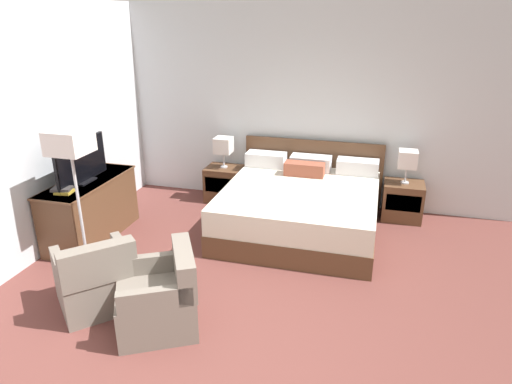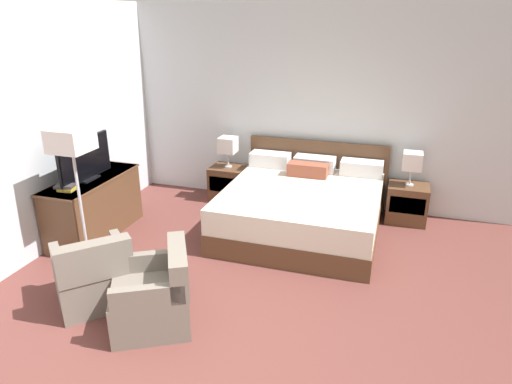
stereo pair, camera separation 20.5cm
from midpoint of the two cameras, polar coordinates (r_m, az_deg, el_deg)
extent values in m
plane|color=brown|center=(4.00, -8.00, -21.10)|extent=(11.32, 11.32, 0.00)
cube|color=silver|center=(6.72, 4.22, 10.53)|extent=(6.28, 0.06, 2.87)
cube|color=silver|center=(5.88, -26.20, 6.82)|extent=(0.06, 5.57, 2.87)
cube|color=brown|center=(6.02, 4.43, -3.76)|extent=(1.95, 1.99, 0.28)
cube|color=beige|center=(5.90, 4.51, -1.12)|extent=(1.93, 1.97, 0.32)
cube|color=brown|center=(6.83, 6.18, 2.45)|extent=(2.03, 0.05, 0.99)
cube|color=silver|center=(6.71, 0.39, 4.10)|extent=(0.57, 0.28, 0.20)
cube|color=silver|center=(6.58, 5.97, 3.63)|extent=(0.57, 0.28, 0.20)
cube|color=silver|center=(6.51, 11.70, 3.10)|extent=(0.57, 0.28, 0.20)
cube|color=brown|center=(6.34, 5.15, 2.86)|extent=(0.55, 0.22, 0.18)
cube|color=brown|center=(7.02, -4.80, 1.05)|extent=(0.54, 0.45, 0.53)
cube|color=#3C2718|center=(6.80, -5.45, 0.84)|extent=(0.46, 0.01, 0.23)
cube|color=brown|center=(6.64, 17.00, -1.07)|extent=(0.54, 0.45, 0.53)
cube|color=#3C2718|center=(6.41, 17.07, -1.36)|extent=(0.46, 0.01, 0.23)
cylinder|color=#B7B7BC|center=(6.93, -4.87, 3.16)|extent=(0.11, 0.11, 0.02)
cylinder|color=#B7B7BC|center=(6.89, -4.90, 4.07)|extent=(0.02, 0.02, 0.21)
cube|color=silver|center=(6.83, -4.96, 5.85)|extent=(0.25, 0.25, 0.23)
cylinder|color=#B7B7BC|center=(6.54, 17.25, 1.14)|extent=(0.11, 0.11, 0.02)
cylinder|color=#B7B7BC|center=(6.50, 17.36, 2.09)|extent=(0.02, 0.02, 0.21)
cube|color=silver|center=(6.44, 17.58, 3.95)|extent=(0.25, 0.25, 0.23)
cube|color=brown|center=(6.17, -20.87, -2.05)|extent=(0.53, 1.36, 0.77)
cube|color=brown|center=(6.04, -21.33, 1.22)|extent=(0.55, 1.40, 0.02)
cube|color=black|center=(5.99, -21.63, 1.26)|extent=(0.18, 0.29, 0.02)
cube|color=black|center=(5.92, -21.96, 3.60)|extent=(0.04, 0.93, 0.52)
cube|color=black|center=(5.90, -21.80, 3.59)|extent=(0.01, 0.91, 0.49)
cube|color=gold|center=(5.70, -23.80, 0.01)|extent=(0.20, 0.17, 0.03)
cube|color=#383333|center=(5.70, -24.05, 0.35)|extent=(0.24, 0.20, 0.03)
cube|color=#70665B|center=(4.86, -20.48, -10.94)|extent=(0.96, 0.96, 0.40)
cube|color=#70665B|center=(4.44, -20.40, -8.46)|extent=(0.59, 0.60, 0.36)
cube|color=#70665B|center=(4.70, -24.47, -8.67)|extent=(0.51, 0.50, 0.18)
cube|color=#70665B|center=(4.76, -17.45, -7.21)|extent=(0.51, 0.50, 0.18)
cube|color=#70665B|center=(4.39, -13.67, -13.85)|extent=(0.92, 0.92, 0.40)
cube|color=#70665B|center=(4.19, -10.39, -9.27)|extent=(0.47, 0.67, 0.36)
cube|color=#70665B|center=(3.99, -13.98, -12.84)|extent=(0.59, 0.38, 0.18)
cube|color=#70665B|center=(4.49, -14.04, -8.67)|extent=(0.59, 0.38, 0.18)
cylinder|color=#B7B7BC|center=(5.65, -21.23, -8.54)|extent=(0.28, 0.28, 0.02)
cylinder|color=#B7B7BC|center=(5.36, -22.18, -2.28)|extent=(0.03, 0.03, 1.32)
cube|color=silver|center=(5.12, -23.39, 5.80)|extent=(0.38, 0.38, 0.25)
camera|label=1|loc=(0.10, -91.10, -0.43)|focal=32.00mm
camera|label=2|loc=(0.10, 88.90, 0.43)|focal=32.00mm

